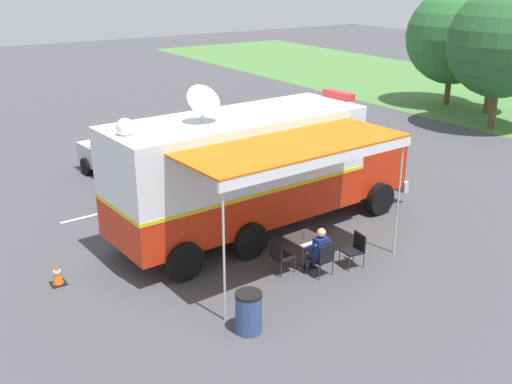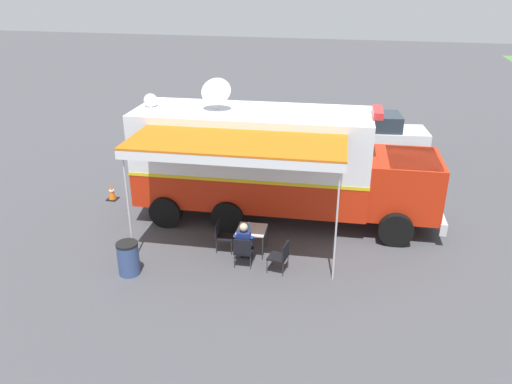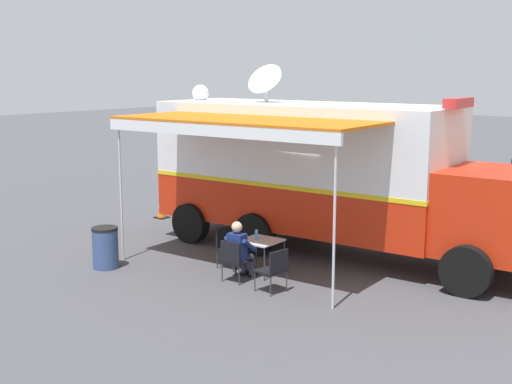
{
  "view_description": "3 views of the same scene",
  "coord_description": "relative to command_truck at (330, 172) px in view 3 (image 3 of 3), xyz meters",
  "views": [
    {
      "loc": [
        13.15,
        -8.17,
        7.15
      ],
      "look_at": [
        0.43,
        0.3,
        1.42
      ],
      "focal_mm": 41.91,
      "sensor_mm": 36.0,
      "label": 1
    },
    {
      "loc": [
        14.34,
        3.44,
        7.26
      ],
      "look_at": [
        1.18,
        0.4,
        1.36
      ],
      "focal_mm": 34.95,
      "sensor_mm": 36.0,
      "label": 2
    },
    {
      "loc": [
        13.06,
        9.08,
        4.28
      ],
      "look_at": [
        2.0,
        0.16,
        1.68
      ],
      "focal_mm": 46.85,
      "sensor_mm": 36.0,
      "label": 3
    }
  ],
  "objects": [
    {
      "name": "ground_plane",
      "position": [
        0.01,
        -0.75,
        -1.94
      ],
      "size": [
        100.0,
        100.0,
        0.0
      ],
      "primitive_type": "plane",
      "color": "#47474C"
    },
    {
      "name": "lot_stripe",
      "position": [
        -3.89,
        -2.3,
        -1.94
      ],
      "size": [
        0.39,
        4.8,
        0.01
      ],
      "primitive_type": "cube",
      "rotation": [
        0.0,
        0.0,
        0.06
      ],
      "color": "silver",
      "rests_on": "ground"
    },
    {
      "name": "command_truck",
      "position": [
        0.0,
        0.0,
        0.0
      ],
      "size": [
        5.28,
        9.61,
        4.53
      ],
      "color": "red",
      "rests_on": "ground"
    },
    {
      "name": "folding_table",
      "position": [
        2.34,
        -0.21,
        -1.27
      ],
      "size": [
        0.84,
        0.84,
        0.73
      ],
      "color": "silver",
      "rests_on": "ground"
    },
    {
      "name": "water_bottle",
      "position": [
        2.37,
        -0.29,
        -1.11
      ],
      "size": [
        0.07,
        0.07,
        0.22
      ],
      "color": "#4C99D8",
      "rests_on": "folding_table"
    },
    {
      "name": "folding_chair_at_table",
      "position": [
        3.14,
        -0.25,
        -1.43
      ],
      "size": [
        0.51,
        0.51,
        0.87
      ],
      "color": "black",
      "rests_on": "ground"
    },
    {
      "name": "folding_chair_beside_table",
      "position": [
        2.42,
        -1.06,
        -1.43
      ],
      "size": [
        0.51,
        0.51,
        0.87
      ],
      "color": "black",
      "rests_on": "ground"
    },
    {
      "name": "folding_chair_spare_by_truck",
      "position": [
        3.15,
        0.79,
        -1.43
      ],
      "size": [
        0.54,
        0.54,
        0.87
      ],
      "color": "black",
      "rests_on": "ground"
    },
    {
      "name": "seated_responder",
      "position": [
        2.95,
        -0.27,
        -1.29
      ],
      "size": [
        0.68,
        0.57,
        1.25
      ],
      "color": "navy",
      "rests_on": "ground"
    },
    {
      "name": "trash_bin",
      "position": [
        4.15,
        -3.1,
        -1.49
      ],
      "size": [
        0.57,
        0.57,
        0.91
      ],
      "color": "#384C7F",
      "rests_on": "ground"
    },
    {
      "name": "traffic_cone",
      "position": [
        -0.09,
        -5.84,
        -1.66
      ],
      "size": [
        0.36,
        0.36,
        0.58
      ],
      "color": "black",
      "rests_on": "ground"
    },
    {
      "name": "car_behind_truck",
      "position": [
        -6.45,
        -1.5,
        -1.06
      ],
      "size": [
        4.36,
        2.33,
        1.76
      ],
      "color": "#B2B5BA",
      "rests_on": "ground"
    }
  ]
}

